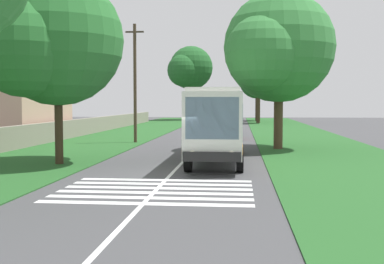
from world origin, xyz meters
The scene contains 16 objects.
ground centered at (0.00, 0.00, 0.00)m, with size 160.00×160.00×0.00m, color #424244.
grass_verge_left centered at (15.00, 8.20, 0.02)m, with size 120.00×8.00×0.04m, color #235623.
grass_verge_right centered at (15.00, -8.20, 0.02)m, with size 120.00×8.00×0.04m, color #235623.
centre_line centered at (15.00, 0.00, 0.00)m, with size 110.00×0.16×0.01m, color silver.
coach_bus centered at (4.50, -1.80, 2.15)m, with size 11.16×2.62×3.73m.
zebra_crossing centered at (-4.15, 0.00, 0.00)m, with size 4.95×6.80×0.01m.
trailing_car_0 centered at (20.66, -2.05, 0.67)m, with size 4.30×1.78×1.43m.
trailing_car_1 centered at (26.12, -1.57, 0.67)m, with size 4.30×1.78×1.43m.
roadside_tree_left_0 centered at (2.50, 6.22, 5.95)m, with size 8.25×6.57×9.37m.
roadside_tree_left_2 centered at (63.58, 5.71, 8.80)m, with size 9.66×7.63×12.77m.
roadside_tree_right_0 centered at (51.28, -5.45, 7.51)m, with size 7.78×6.60×10.96m.
roadside_tree_right_1 centered at (11.59, -5.27, 6.48)m, with size 8.81×7.22×10.27m.
roadside_tree_right_2 centered at (60.75, -5.66, 6.41)m, with size 7.04×5.76×9.43m.
utility_pole centered at (15.60, 4.99, 4.67)m, with size 0.24×1.40×8.97m.
roadside_wall centered at (20.00, 11.60, 0.81)m, with size 70.00×0.40×1.53m, color gray.
roadside_building centered at (16.84, 16.40, 3.59)m, with size 10.88×9.04×7.07m.
Camera 1 is at (-20.92, -2.92, 3.10)m, focal length 45.58 mm.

